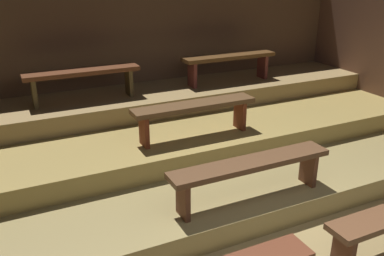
{
  "coord_description": "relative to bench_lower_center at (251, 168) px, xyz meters",
  "views": [
    {
      "loc": [
        -2.06,
        -1.46,
        2.37
      ],
      "look_at": [
        -0.06,
        2.68,
        0.57
      ],
      "focal_mm": 39.18,
      "sensor_mm": 36.0,
      "label": 1
    }
  ],
  "objects": [
    {
      "name": "ground",
      "position": [
        0.02,
        0.68,
        -0.62
      ],
      "size": [
        7.2,
        5.13,
        0.08
      ],
      "primitive_type": "cube",
      "color": "#937D4D"
    },
    {
      "name": "wall_back",
      "position": [
        0.02,
        2.88,
        0.65
      ],
      "size": [
        7.2,
        0.06,
        2.45
      ],
      "primitive_type": "cube",
      "color": "brown",
      "rests_on": "ground"
    },
    {
      "name": "platform_lower",
      "position": [
        0.02,
        1.28,
        -0.46
      ],
      "size": [
        6.4,
        3.14,
        0.24
      ],
      "primitive_type": "cube",
      "color": "#92804E",
      "rests_on": "ground"
    },
    {
      "name": "platform_middle",
      "position": [
        0.02,
        1.77,
        -0.21
      ],
      "size": [
        6.4,
        2.15,
        0.24
      ],
      "primitive_type": "cube",
      "color": "#9D8446",
      "rests_on": "platform_lower"
    },
    {
      "name": "platform_upper",
      "position": [
        0.02,
        2.32,
        0.03
      ],
      "size": [
        6.4,
        1.05,
        0.24
      ],
      "primitive_type": "cube",
      "color": "#977A4A",
      "rests_on": "platform_middle"
    },
    {
      "name": "bench_lower_center",
      "position": [
        0.0,
        0.0,
        0.0
      ],
      "size": [
        1.66,
        0.27,
        0.41
      ],
      "color": "brown",
      "rests_on": "platform_lower"
    },
    {
      "name": "bench_middle_center",
      "position": [
        -0.05,
        1.12,
        0.24
      ],
      "size": [
        1.47,
        0.27,
        0.41
      ],
      "color": "brown",
      "rests_on": "platform_middle"
    },
    {
      "name": "bench_upper_left",
      "position": [
        -1.05,
        2.28,
        0.48
      ],
      "size": [
        1.44,
        0.27,
        0.41
      ],
      "color": "#5C301B",
      "rests_on": "platform_upper"
    },
    {
      "name": "bench_upper_right",
      "position": [
        1.09,
        2.28,
        0.48
      ],
      "size": [
        1.44,
        0.27,
        0.41
      ],
      "color": "#57371A",
      "rests_on": "platform_upper"
    }
  ]
}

